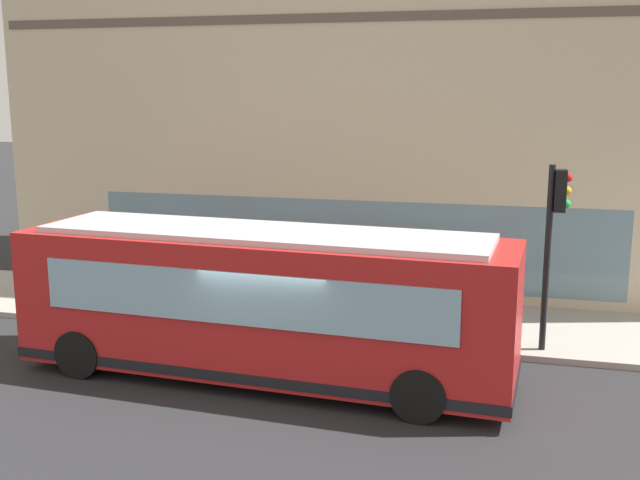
# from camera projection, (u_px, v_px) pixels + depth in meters

# --- Properties ---
(ground) EXTENTS (120.00, 120.00, 0.00)m
(ground) POSITION_uv_depth(u_px,v_px,m) (277.00, 385.00, 15.17)
(ground) COLOR #262628
(sidewalk_curb) EXTENTS (4.00, 40.00, 0.15)m
(sidewalk_curb) POSITION_uv_depth(u_px,v_px,m) (331.00, 316.00, 19.53)
(sidewalk_curb) COLOR #9E9991
(sidewalk_curb) RESTS_ON ground
(building_corner) EXTENTS (7.14, 20.99, 13.90)m
(building_corner) POSITION_uv_depth(u_px,v_px,m) (374.00, 51.00, 23.45)
(building_corner) COLOR beige
(building_corner) RESTS_ON ground
(city_bus_nearside) EXTENTS (3.14, 10.17, 3.07)m
(city_bus_nearside) POSITION_uv_depth(u_px,v_px,m) (263.00, 304.00, 15.32)
(city_bus_nearside) COLOR red
(city_bus_nearside) RESTS_ON ground
(traffic_light_near_corner) EXTENTS (0.32, 0.49, 4.09)m
(traffic_light_near_corner) POSITION_uv_depth(u_px,v_px,m) (555.00, 223.00, 16.25)
(traffic_light_near_corner) COLOR black
(traffic_light_near_corner) RESTS_ON sidewalk_curb
(fire_hydrant) EXTENTS (0.35, 0.35, 0.74)m
(fire_hydrant) POSITION_uv_depth(u_px,v_px,m) (365.00, 316.00, 18.07)
(fire_hydrant) COLOR gold
(fire_hydrant) RESTS_ON sidewalk_curb
(pedestrian_near_hydrant) EXTENTS (0.32, 0.32, 1.72)m
(pedestrian_near_hydrant) POSITION_uv_depth(u_px,v_px,m) (27.00, 260.00, 21.10)
(pedestrian_near_hydrant) COLOR #3F8C4C
(pedestrian_near_hydrant) RESTS_ON sidewalk_curb
(pedestrian_near_building_entrance) EXTENTS (0.32, 0.32, 1.59)m
(pedestrian_near_building_entrance) POSITION_uv_depth(u_px,v_px,m) (251.00, 276.00, 19.70)
(pedestrian_near_building_entrance) COLOR black
(pedestrian_near_building_entrance) RESTS_ON sidewalk_curb
(newspaper_vending_box) EXTENTS (0.44, 0.42, 0.90)m
(newspaper_vending_box) POSITION_uv_depth(u_px,v_px,m) (115.00, 291.00, 19.95)
(newspaper_vending_box) COLOR #263F99
(newspaper_vending_box) RESTS_ON sidewalk_curb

